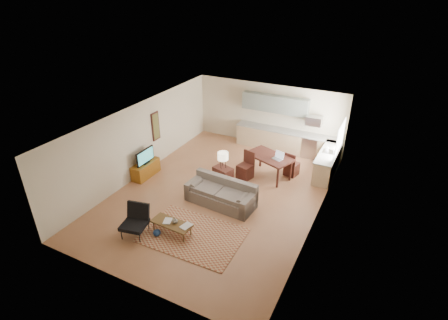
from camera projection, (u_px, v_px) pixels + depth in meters
The scene contains 25 objects.
room at pixel (220, 158), 11.32m from camera, with size 9.00×9.00×9.00m.
kitchen_counter_back at pixel (285, 141), 14.67m from camera, with size 4.26×0.64×0.92m, color tan, non-canonical shape.
kitchen_counter_right at pixel (327, 163), 12.93m from camera, with size 0.64×2.26×0.92m, color tan, non-canonical shape.
kitchen_range at pixel (311, 146), 14.23m from camera, with size 0.62×0.62×0.90m, color #A5A8AD.
kitchen_microwave at pixel (314, 121), 13.74m from camera, with size 0.62×0.40×0.35m, color #A5A8AD.
upper_cabinets at pixel (275, 104), 14.34m from camera, with size 2.80×0.34×0.70m, color slate.
window_right at pixel (340, 138), 12.30m from camera, with size 0.02×1.40×1.05m, color white.
wall_art_left at pixel (156, 126), 13.23m from camera, with size 0.06×0.42×1.10m, color olive, non-canonical shape.
triptych at pixel (267, 106), 14.70m from camera, with size 1.70×0.04×0.50m, color beige, non-canonical shape.
rug at pixel (193, 235), 9.99m from camera, with size 2.78×1.93×0.02m, color brown.
sofa at pixel (221, 193), 11.21m from camera, with size 2.36×1.03×0.82m, color #655A52, non-canonical shape.
coffee_table at pixel (172, 228), 10.02m from camera, with size 1.21×0.48×0.37m, color #4A3316, non-canonical shape.
book_a at pixel (164, 221), 10.00m from camera, with size 0.31×0.36×0.03m, color maroon.
book_b at pixel (183, 224), 9.86m from camera, with size 0.31×0.38×0.03m, color navy.
vase at pixel (175, 220), 9.89m from camera, with size 0.20×0.20×0.17m, color black.
armchair at pixel (134, 222), 9.83m from camera, with size 0.78×0.78×0.89m, color black, non-canonical shape.
tv_credenza at pixel (146, 169), 12.88m from camera, with size 0.46×1.19×0.55m, color brown, non-canonical shape.
tv at pixel (145, 156), 12.61m from camera, with size 0.09×0.91×0.55m, color black, non-canonical shape.
console_table at pixel (223, 177), 12.18m from camera, with size 0.64×0.43×0.75m, color #341611, non-canonical shape.
table_lamp at pixel (223, 160), 11.86m from camera, with size 0.36×0.36×0.60m, color beige, non-canonical shape.
dining_table at pixel (269, 166), 12.79m from camera, with size 1.67×0.96×0.85m, color #341611, non-canonical shape.
dining_chair_near at pixel (245, 165), 12.64m from camera, with size 0.49×0.51×1.02m, color #341611, non-canonical shape.
dining_chair_far at pixel (292, 163), 12.87m from camera, with size 0.45×0.47×0.95m, color #341611, non-canonical shape.
laptop at pixel (277, 156), 12.31m from camera, with size 0.36×0.27×0.27m, color #A5A8AD, non-canonical shape.
soap_bottle at pixel (327, 148), 12.77m from camera, with size 0.09×0.09×0.19m, color beige.
Camera 1 is at (4.68, -8.89, 6.56)m, focal length 28.00 mm.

